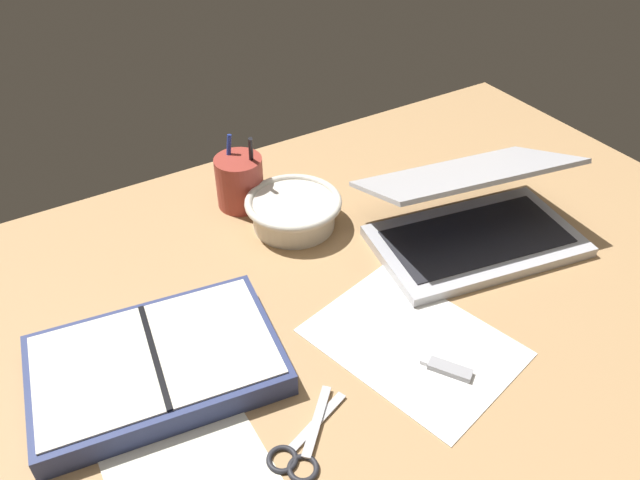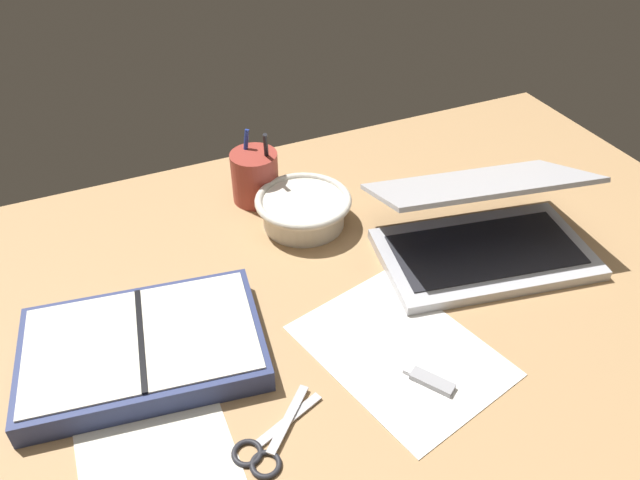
% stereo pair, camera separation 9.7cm
% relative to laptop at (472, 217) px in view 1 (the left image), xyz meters
% --- Properties ---
extents(desk_top, '(1.40, 1.00, 0.02)m').
position_rel_laptop_xyz_m(desk_top, '(-0.22, -0.03, -0.06)').
color(desk_top, tan).
rests_on(desk_top, ground).
extents(laptop, '(0.38, 0.31, 0.15)m').
position_rel_laptop_xyz_m(laptop, '(0.00, 0.00, 0.00)').
color(laptop, '#B7B7BC').
rests_on(laptop, desk_top).
extents(bowl, '(0.17, 0.17, 0.06)m').
position_rel_laptop_xyz_m(bowl, '(-0.24, 0.19, -0.01)').
color(bowl, silver).
rests_on(bowl, desk_top).
extents(pen_cup, '(0.09, 0.09, 0.15)m').
position_rel_laptop_xyz_m(pen_cup, '(-0.29, 0.30, 0.00)').
color(pen_cup, '#9E382D').
rests_on(pen_cup, desk_top).
extents(planner, '(0.35, 0.26, 0.04)m').
position_rel_laptop_xyz_m(planner, '(-0.57, -0.01, -0.03)').
color(planner, navy).
rests_on(planner, desk_top).
extents(scissors, '(0.14, 0.11, 0.01)m').
position_rel_laptop_xyz_m(scissors, '(-0.46, -0.21, -0.04)').
color(scissors, '#B7B7BC').
rests_on(scissors, desk_top).
extents(paper_sheet_front, '(0.27, 0.32, 0.00)m').
position_rel_laptop_xyz_m(paper_sheet_front, '(-0.23, -0.14, -0.04)').
color(paper_sheet_front, white).
rests_on(paper_sheet_front, desk_top).
extents(paper_sheet_beside_planner, '(0.19, 0.26, 0.00)m').
position_rel_laptop_xyz_m(paper_sheet_beside_planner, '(-0.59, -0.17, -0.04)').
color(paper_sheet_beside_planner, silver).
rests_on(paper_sheet_beside_planner, desk_top).
extents(usb_drive, '(0.05, 0.07, 0.01)m').
position_rel_laptop_xyz_m(usb_drive, '(-0.23, -0.21, -0.04)').
color(usb_drive, '#99999E').
rests_on(usb_drive, desk_top).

